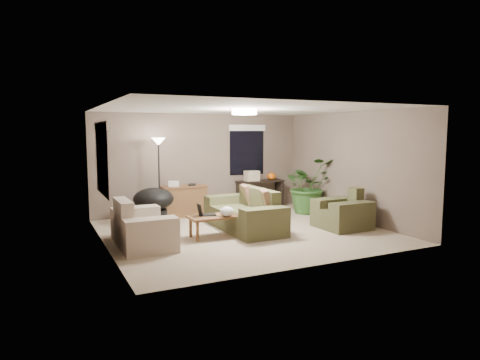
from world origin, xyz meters
name	(u,v)px	position (x,y,z in m)	size (l,w,h in m)	color
room_shell	(244,171)	(0.00, 0.00, 1.25)	(5.50, 5.50, 5.50)	tan
main_sofa	(245,215)	(0.14, 0.22, 0.29)	(0.95, 2.20, 0.85)	#4F4F2F
throw_pillows	(256,198)	(0.39, 0.22, 0.65)	(0.36, 1.39, 0.47)	#8C7251
loveseat	(141,229)	(-2.15, -0.13, 0.30)	(0.90, 1.60, 0.85)	#BCB4A1
armchair	(343,214)	(2.04, -0.60, 0.30)	(0.95, 1.00, 0.85)	#45462A
coffee_table	(214,219)	(-0.72, -0.15, 0.36)	(1.00, 0.55, 0.42)	brown
laptop	(204,213)	(-0.89, -0.05, 0.48)	(0.39, 0.31, 0.24)	black
plastic_bag	(227,211)	(-0.52, -0.30, 0.51)	(0.27, 0.24, 0.19)	white
desk	(184,201)	(-0.61, 2.09, 0.38)	(1.10, 0.50, 0.75)	brown
desk_papers	(177,184)	(-0.76, 2.08, 0.80)	(0.72, 0.32, 0.12)	silver
console_table	(260,192)	(1.59, 2.28, 0.44)	(1.30, 0.40, 0.75)	black
pumpkin	(271,176)	(1.94, 2.28, 0.85)	(0.24, 0.24, 0.20)	orange
cardboard_box	(252,176)	(1.34, 2.28, 0.88)	(0.35, 0.27, 0.27)	beige
papasan_chair	(154,203)	(-1.47, 1.63, 0.47)	(1.03, 1.03, 0.80)	black
floor_lamp	(159,151)	(-1.24, 1.97, 1.60)	(0.32, 0.32, 1.91)	black
ceiling_fixture	(244,112)	(0.00, 0.00, 2.44)	(0.50, 0.50, 0.10)	white
houseplant	(308,191)	(2.37, 1.16, 0.55)	(1.26, 1.40, 1.09)	#2D5923
cat_scratching_post	(329,211)	(2.27, 0.15, 0.21)	(0.32, 0.32, 0.50)	tan
window_left	(101,146)	(-2.73, 0.30, 1.78)	(0.05, 1.56, 1.33)	black
window_back	(247,142)	(1.30, 2.48, 1.79)	(1.06, 0.05, 1.33)	black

